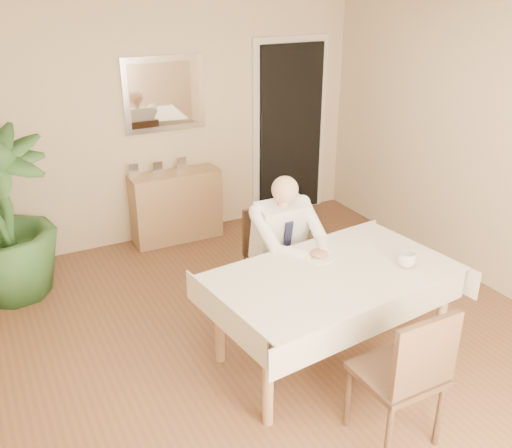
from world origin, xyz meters
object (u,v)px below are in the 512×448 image
chair_near (408,372)px  chair_far (272,254)px  potted_palm (3,217)px  seated_man (290,246)px  sideboard (176,206)px  coffee_mug (407,260)px  dining_table (333,282)px

chair_near → chair_far: bearing=86.9°
chair_near → potted_palm: potted_palm is taller
chair_near → seated_man: seated_man is taller
sideboard → seated_man: bearing=-82.3°
seated_man → potted_palm: size_ratio=0.83×
coffee_mug → chair_far: bearing=115.5°
chair_far → potted_palm: (-1.95, 1.24, 0.25)m
sideboard → chair_near: bearing=-86.8°
dining_table → seated_man: (0.00, 0.59, 0.02)m
chair_near → sideboard: size_ratio=1.02×
dining_table → sideboard: (-0.24, 2.56, -0.29)m
dining_table → chair_near: size_ratio=1.89×
coffee_mug → sideboard: size_ratio=0.14×
chair_far → sideboard: 1.70m
chair_near → potted_palm: (-1.87, 3.02, 0.21)m
dining_table → chair_far: bearing=83.7°
chair_near → coffee_mug: chair_near is taller
chair_near → seated_man: (0.09, 1.49, 0.15)m
coffee_mug → sideboard: (-0.75, 2.73, -0.43)m
seated_man → coffee_mug: size_ratio=9.31×
chair_far → sideboard: bearing=102.5°
sideboard → potted_palm: (-1.71, -0.44, 0.37)m
dining_table → sideboard: bearing=89.1°
chair_far → potted_palm: 2.33m
seated_man → coffee_mug: bearing=-56.7°
dining_table → potted_palm: size_ratio=1.21×
dining_table → sideboard: sideboard is taller
dining_table → coffee_mug: (0.50, -0.18, 0.14)m
sideboard → potted_palm: 1.80m
coffee_mug → seated_man: bearing=123.3°
sideboard → chair_far: bearing=-81.1°
coffee_mug → potted_palm: 3.36m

